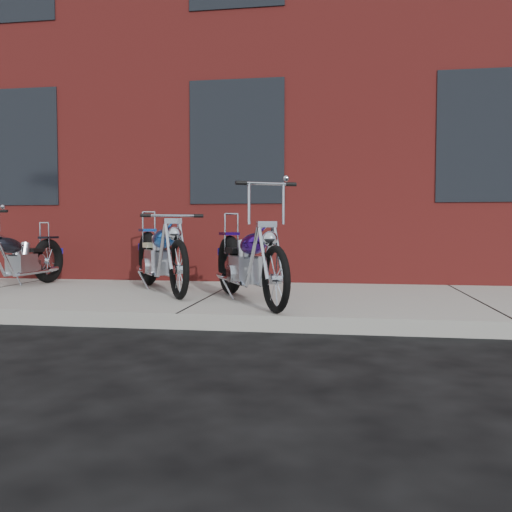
# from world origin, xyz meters

# --- Properties ---
(ground) EXTENTS (120.00, 120.00, 0.00)m
(ground) POSITION_xyz_m (0.00, 0.00, 0.00)
(ground) COLOR black
(ground) RESTS_ON ground
(sidewalk) EXTENTS (22.00, 3.00, 0.15)m
(sidewalk) POSITION_xyz_m (0.00, 1.50, 0.07)
(sidewalk) COLOR #9F9A8A
(sidewalk) RESTS_ON ground
(building_brick) EXTENTS (22.00, 10.00, 8.00)m
(building_brick) POSITION_xyz_m (0.00, 8.00, 4.00)
(building_brick) COLOR maroon
(building_brick) RESTS_ON ground
(chopper_purple) EXTENTS (1.12, 2.01, 1.24)m
(chopper_purple) POSITION_xyz_m (0.52, 0.91, 0.55)
(chopper_purple) COLOR black
(chopper_purple) RESTS_ON sidewalk
(chopper_blue) EXTENTS (1.33, 2.04, 1.01)m
(chopper_blue) POSITION_xyz_m (-0.73, 1.72, 0.57)
(chopper_blue) COLOR black
(chopper_blue) RESTS_ON sidewalk
(chopper_third) EXTENTS (0.49, 2.00, 1.02)m
(chopper_third) POSITION_xyz_m (-2.73, 1.79, 0.51)
(chopper_third) COLOR black
(chopper_third) RESTS_ON sidewalk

